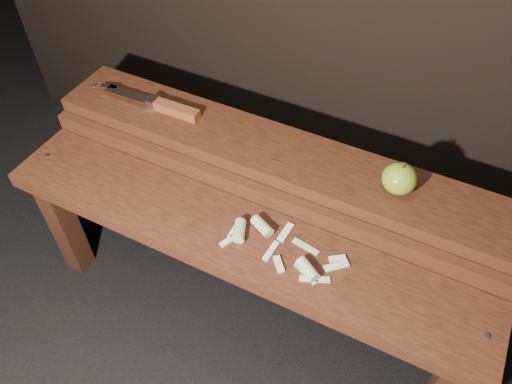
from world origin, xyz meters
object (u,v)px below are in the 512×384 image
at_px(bench_front_tier, 233,253).
at_px(apple, 399,179).
at_px(knife, 164,106).
at_px(bench_rear_tier, 275,174).

height_order(bench_front_tier, apple, apple).
relative_size(apple, knife, 0.27).
bearing_deg(knife, bench_front_tier, -35.43).
xyz_separation_m(apple, knife, (-0.62, 0.00, -0.02)).
distance_m(bench_front_tier, knife, 0.43).
distance_m(apple, knife, 0.62).
xyz_separation_m(bench_front_tier, bench_rear_tier, (0.00, 0.23, 0.06)).
bearing_deg(bench_rear_tier, knife, 179.07).
bearing_deg(apple, bench_front_tier, -142.22).
bearing_deg(bench_front_tier, apple, 37.78).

